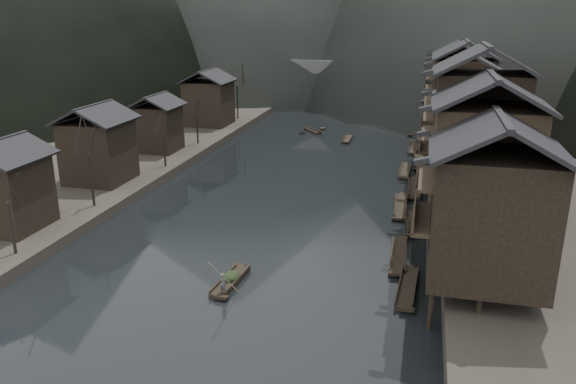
% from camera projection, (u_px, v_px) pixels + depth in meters
% --- Properties ---
extents(water, '(300.00, 300.00, 0.00)m').
position_uv_depth(water, '(256.00, 242.00, 47.21)').
color(water, black).
rests_on(water, ground).
extents(left_bank, '(40.00, 200.00, 1.20)m').
position_uv_depth(left_bank, '(122.00, 125.00, 91.84)').
color(left_bank, '#2D2823').
rests_on(left_bank, ground).
extents(stilt_houses, '(9.00, 67.60, 16.25)m').
position_uv_depth(stilt_houses, '(468.00, 108.00, 57.92)').
color(stilt_houses, black).
rests_on(stilt_houses, ground).
extents(left_houses, '(8.10, 53.20, 8.73)m').
position_uv_depth(left_houses, '(143.00, 120.00, 68.64)').
color(left_houses, black).
rests_on(left_houses, left_bank).
extents(bare_trees, '(3.90, 59.82, 7.81)m').
position_uv_depth(bare_trees, '(174.00, 114.00, 69.10)').
color(bare_trees, black).
rests_on(bare_trees, left_bank).
extents(moored_sampans, '(2.98, 72.41, 0.47)m').
position_uv_depth(moored_sampans, '(413.00, 166.00, 69.30)').
color(moored_sampans, black).
rests_on(moored_sampans, water).
extents(midriver_boats, '(13.67, 37.77, 0.45)m').
position_uv_depth(midriver_boats, '(345.00, 121.00, 97.10)').
color(midriver_boats, black).
rests_on(midriver_boats, water).
extents(stone_bridge, '(40.00, 6.00, 9.00)m').
position_uv_depth(stone_bridge, '(360.00, 80.00, 112.08)').
color(stone_bridge, '#4C4C4F').
rests_on(stone_bridge, ground).
extents(hero_sampan, '(1.50, 5.40, 0.44)m').
position_uv_depth(hero_sampan, '(231.00, 281.00, 39.98)').
color(hero_sampan, black).
rests_on(hero_sampan, water).
extents(cargo_heap, '(1.18, 1.54, 0.71)m').
position_uv_depth(cargo_heap, '(231.00, 272.00, 40.03)').
color(cargo_heap, black).
rests_on(cargo_heap, hero_sampan).
extents(boatman, '(0.67, 0.59, 1.55)m').
position_uv_depth(boatman, '(223.00, 280.00, 37.91)').
color(boatman, '#505053').
rests_on(boatman, hero_sampan).
extents(bamboo_pole, '(1.62, 2.05, 3.26)m').
position_uv_depth(bamboo_pole, '(225.00, 248.00, 37.12)').
color(bamboo_pole, '#8C7A51').
rests_on(bamboo_pole, boatman).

